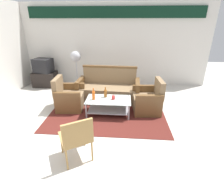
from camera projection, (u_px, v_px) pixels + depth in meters
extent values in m
plane|color=beige|center=(105.00, 131.00, 3.63)|extent=(14.00, 14.00, 0.00)
cube|color=silver|center=(114.00, 46.00, 5.92)|extent=(6.52, 0.12, 2.80)
cube|color=black|center=(115.00, 12.00, 5.44)|extent=(5.76, 0.08, 0.36)
cube|color=#511E19|center=(108.00, 110.00, 4.46)|extent=(2.91, 2.21, 0.01)
cube|color=#7F6647|center=(108.00, 93.00, 4.99)|extent=(1.63, 0.77, 0.42)
cube|color=#7F6647|center=(110.00, 75.00, 5.11)|extent=(1.60, 0.21, 0.48)
cube|color=brown|center=(137.00, 91.00, 4.85)|extent=(0.15, 0.70, 0.62)
cube|color=brown|center=(81.00, 89.00, 5.04)|extent=(0.15, 0.70, 0.62)
cube|color=brown|center=(110.00, 67.00, 5.01)|extent=(1.64, 0.18, 0.06)
cube|color=#7F6647|center=(71.00, 100.00, 4.55)|extent=(0.70, 0.64, 0.40)
cube|color=#7F6647|center=(58.00, 86.00, 4.39)|extent=(0.16, 0.61, 0.45)
cube|color=brown|center=(73.00, 93.00, 4.82)|extent=(0.67, 0.14, 0.58)
cube|color=brown|center=(68.00, 103.00, 4.21)|extent=(0.67, 0.14, 0.58)
cube|color=#7F6647|center=(146.00, 103.00, 4.39)|extent=(0.70, 0.64, 0.40)
cube|color=#7F6647|center=(160.00, 88.00, 4.23)|extent=(0.16, 0.61, 0.45)
cube|color=brown|center=(149.00, 106.00, 4.05)|extent=(0.67, 0.14, 0.58)
cube|color=brown|center=(144.00, 95.00, 4.66)|extent=(0.67, 0.14, 0.58)
cube|color=silver|center=(108.00, 100.00, 4.16)|extent=(1.10, 0.60, 0.02)
cube|color=#9E9EA5|center=(108.00, 109.00, 4.26)|extent=(1.00, 0.52, 0.02)
cylinder|color=#9E9EA5|center=(90.00, 101.00, 4.51)|extent=(0.04, 0.04, 0.40)
cylinder|color=#9E9EA5|center=(128.00, 102.00, 4.43)|extent=(0.04, 0.04, 0.40)
cylinder|color=#9E9EA5|center=(86.00, 111.00, 4.03)|extent=(0.04, 0.04, 0.40)
cylinder|color=#9E9EA5|center=(129.00, 112.00, 3.95)|extent=(0.04, 0.04, 0.40)
cylinder|color=brown|center=(105.00, 94.00, 4.24)|extent=(0.08, 0.08, 0.19)
cylinder|color=brown|center=(105.00, 89.00, 4.19)|extent=(0.03, 0.03, 0.08)
cylinder|color=#D85919|center=(94.00, 96.00, 4.11)|extent=(0.07, 0.07, 0.21)
cylinder|color=#D85919|center=(93.00, 90.00, 4.05)|extent=(0.03, 0.03, 0.09)
cylinder|color=red|center=(113.00, 97.00, 4.13)|extent=(0.08, 0.08, 0.10)
cube|color=black|center=(45.00, 79.00, 6.06)|extent=(0.80, 0.50, 0.52)
cube|color=black|center=(43.00, 66.00, 5.87)|extent=(0.68, 0.55, 0.48)
cube|color=black|center=(47.00, 64.00, 6.07)|extent=(0.50, 0.11, 0.36)
cylinder|color=#2D2D33|center=(78.00, 86.00, 6.12)|extent=(0.32, 0.32, 0.03)
cylinder|color=#B2B2B7|center=(77.00, 73.00, 5.93)|extent=(0.03, 0.03, 0.95)
sphere|color=#B2B2B7|center=(76.00, 56.00, 5.71)|extent=(0.36, 0.36, 0.36)
cube|color=#AD844C|center=(75.00, 137.00, 2.80)|extent=(0.66, 0.66, 0.04)
cube|color=#AD844C|center=(78.00, 133.00, 2.53)|extent=(0.43, 0.28, 0.40)
cylinder|color=#AD844C|center=(61.00, 143.00, 2.97)|extent=(0.03, 0.03, 0.42)
cylinder|color=#AD844C|center=(84.00, 136.00, 3.14)|extent=(0.03, 0.03, 0.42)
cylinder|color=#AD844C|center=(67.00, 159.00, 2.62)|extent=(0.03, 0.03, 0.42)
cylinder|color=#AD844C|center=(92.00, 151.00, 2.79)|extent=(0.03, 0.03, 0.42)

